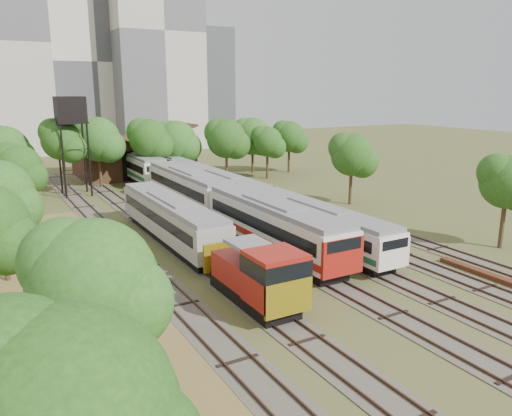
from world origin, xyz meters
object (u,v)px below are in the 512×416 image
water_tower (70,112)px  railcar_green_set (224,189)px  shunter_locomotive (260,277)px  railcar_red_set (225,204)px

water_tower → railcar_green_set: bearing=-45.4°
shunter_locomotive → water_tower: size_ratio=0.69×
water_tower → railcar_red_set: bearing=-66.8°
railcar_red_set → shunter_locomotive: 18.05m
railcar_green_set → shunter_locomotive: (-10.00, -25.34, 0.07)m
shunter_locomotive → water_tower: 39.83m
railcar_green_set → water_tower: water_tower is taller
railcar_green_set → railcar_red_set: bearing=-115.7°
railcar_red_set → shunter_locomotive: (-6.00, -17.02, -0.24)m
shunter_locomotive → water_tower: bearing=94.9°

